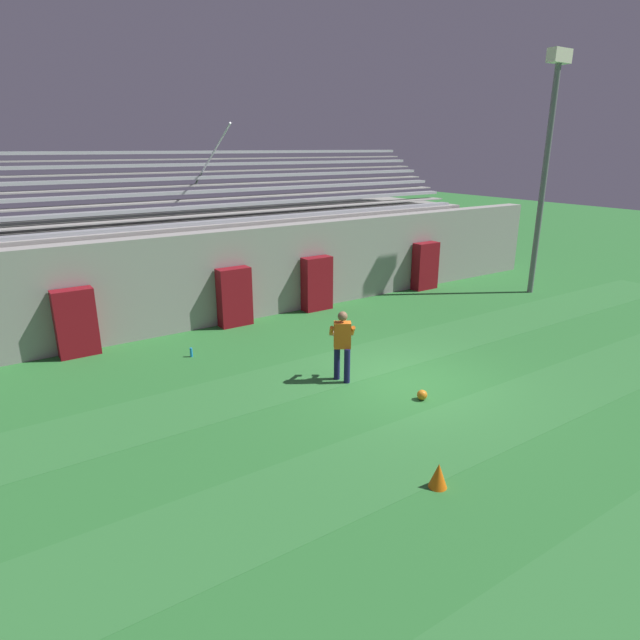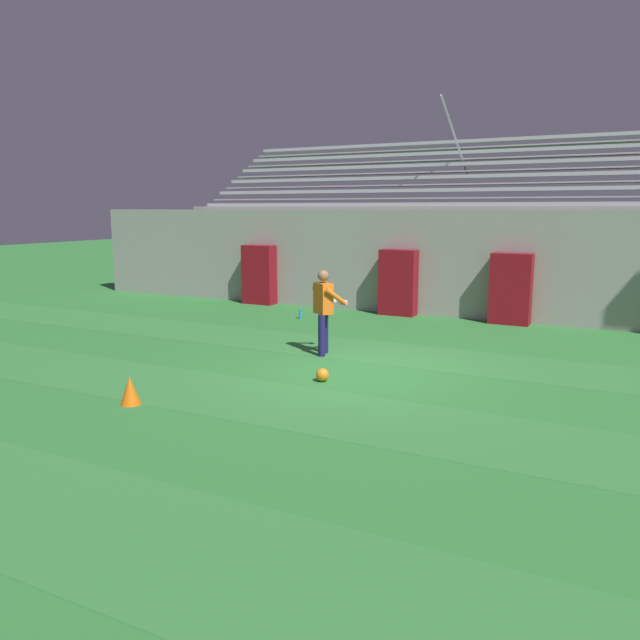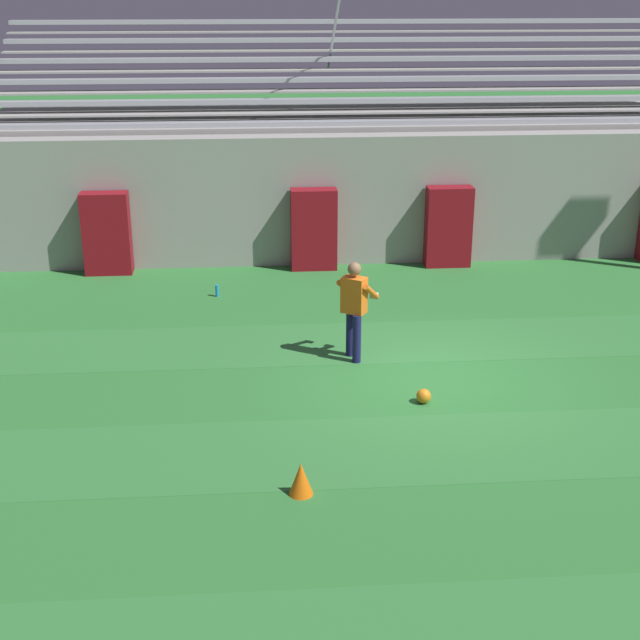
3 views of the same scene
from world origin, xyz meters
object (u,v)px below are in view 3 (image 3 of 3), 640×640
Objects in this scene: padding_pillar_gate_left at (314,229)px; soccer_ball at (424,396)px; water_bottle at (217,291)px; padding_pillar_gate_right at (448,227)px; traffic_cone at (301,479)px; padding_pillar_far_left at (107,234)px; goalkeeper at (354,304)px.

soccer_ball is at bearing -80.35° from padding_pillar_gate_left.
water_bottle is at bearing 122.30° from soccer_ball.
soccer_ball is at bearing -57.70° from water_bottle.
water_bottle is at bearing -161.04° from padding_pillar_gate_right.
padding_pillar_gate_right reaches higher than soccer_ball.
water_bottle is at bearing -140.11° from padding_pillar_gate_left.
traffic_cone is (-3.74, -9.17, -0.67)m from padding_pillar_gate_right.
padding_pillar_gate_left is at bearing 0.00° from padding_pillar_far_left.
padding_pillar_gate_right is 1.05× the size of goalkeeper.
padding_pillar_gate_right reaches higher than water_bottle.
goalkeeper is at bearing 115.86° from soccer_ball.
padding_pillar_gate_right is at bearing 18.96° from water_bottle.
padding_pillar_far_left is 4.18× the size of traffic_cone.
traffic_cone is (-1.11, -4.13, -0.74)m from goalkeeper.
padding_pillar_far_left reaches higher than soccer_ball.
water_bottle is at bearing -36.11° from padding_pillar_far_left.
padding_pillar_far_left is 3.01m from water_bottle.
goalkeeper is at bearing 74.94° from traffic_cone.
padding_pillar_far_left reaches higher than traffic_cone.
water_bottle is (-2.05, -1.71, -0.76)m from padding_pillar_gate_left.
padding_pillar_far_left is 7.99× the size of soccer_ball.
padding_pillar_gate_right is 7.32× the size of water_bottle.
padding_pillar_gate_left is 7.32× the size of water_bottle.
padding_pillar_gate_left reaches higher than soccer_ball.
padding_pillar_gate_right and padding_pillar_far_left have the same top height.
padding_pillar_gate_left reaches higher than water_bottle.
traffic_cone is at bearing -80.50° from water_bottle.
padding_pillar_gate_left is 9.23m from traffic_cone.
padding_pillar_gate_right is 7.34m from padding_pillar_far_left.
water_bottle is (-4.99, -1.71, -0.76)m from padding_pillar_gate_right.
water_bottle is at bearing 125.37° from goalkeeper.
padding_pillar_gate_right reaches higher than goalkeeper.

